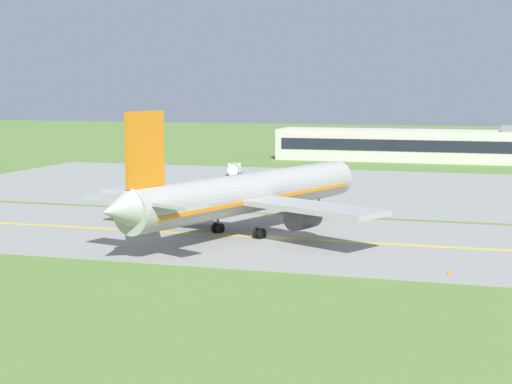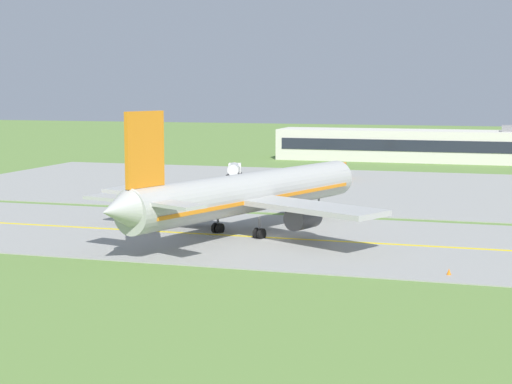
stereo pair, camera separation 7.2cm
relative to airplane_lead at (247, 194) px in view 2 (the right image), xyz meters
name	(u,v)px [view 2 (the right image)]	position (x,y,z in m)	size (l,w,h in m)	color
ground_plane	(270,239)	(2.85, -1.64, -4.13)	(500.00, 500.00, 0.00)	olive
taxiway_strip	(270,238)	(2.85, -1.64, -4.08)	(240.00, 28.00, 0.10)	gray
apron_pad	(417,191)	(12.85, 40.36, -4.08)	(140.00, 52.00, 0.10)	gray
taxiway_centreline	(270,237)	(2.85, -1.64, -4.03)	(220.00, 0.60, 0.01)	yellow
airplane_lead	(247,194)	(0.00, 0.00, 0.00)	(31.59, 38.40, 12.70)	#ADADA8
service_truck_baggage	(337,170)	(-0.96, 51.19, -2.60)	(2.44, 6.04, 2.60)	orange
service_truck_catering	(234,170)	(-16.94, 47.02, -2.60)	(3.55, 6.32, 2.65)	silver
terminal_building	(443,146)	(12.90, 89.22, -1.01)	(65.99, 10.98, 7.41)	beige
traffic_cone_near_edge	(449,272)	(20.65, -13.08, -3.83)	(0.44, 0.44, 0.60)	orange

